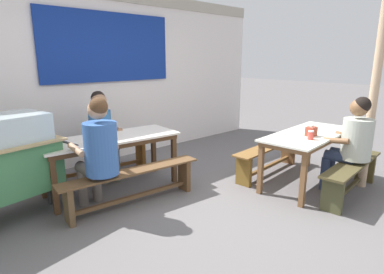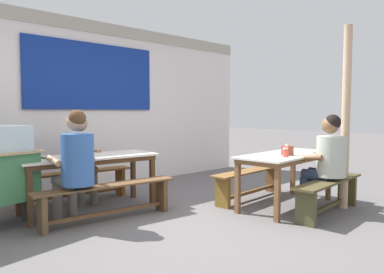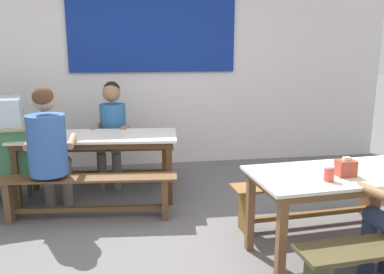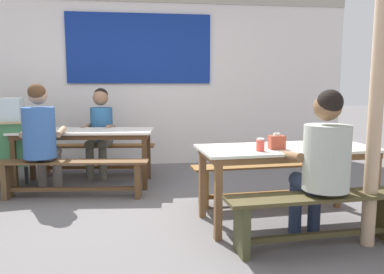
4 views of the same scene
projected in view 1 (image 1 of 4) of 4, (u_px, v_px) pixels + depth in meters
The scene contains 14 objects.
ground_plane at pixel (217, 204), 3.86m from camera, with size 40.00×40.00×0.00m, color #635F5F.
backdrop_wall at pixel (108, 73), 5.30m from camera, with size 6.90×0.23×2.80m.
dining_table_far at pixel (111, 143), 4.12m from camera, with size 1.81×0.84×0.72m.
dining_table_near at pixel (309, 139), 4.33m from camera, with size 1.69×0.81×0.72m.
bench_far_back at pixel (96, 158), 4.67m from camera, with size 1.73×0.43×0.44m.
bench_far_front at pixel (133, 183), 3.76m from camera, with size 1.75×0.40×0.44m.
bench_near_back at pixel (268, 155), 4.81m from camera, with size 1.57×0.38×0.44m.
bench_near_front at pixel (351, 173), 4.03m from camera, with size 1.53×0.39×0.44m.
person_left_back_turned at pixel (99, 149), 3.48m from camera, with size 0.47×0.60×1.32m.
person_center_facing at pixel (102, 129), 4.57m from camera, with size 0.47×0.55×1.26m.
person_near_front at pixel (352, 139), 3.99m from camera, with size 0.48×0.55×1.26m.
tissue_box at pixel (311, 131), 4.14m from camera, with size 0.13×0.11×0.15m.
condiment_jar at pixel (311, 135), 3.97m from camera, with size 0.07×0.07×0.11m.
wooden_support_post at pixel (373, 98), 4.10m from camera, with size 0.11×0.11×2.43m, color tan.
Camera 1 is at (-2.63, -2.40, 1.72)m, focal length 29.77 mm.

